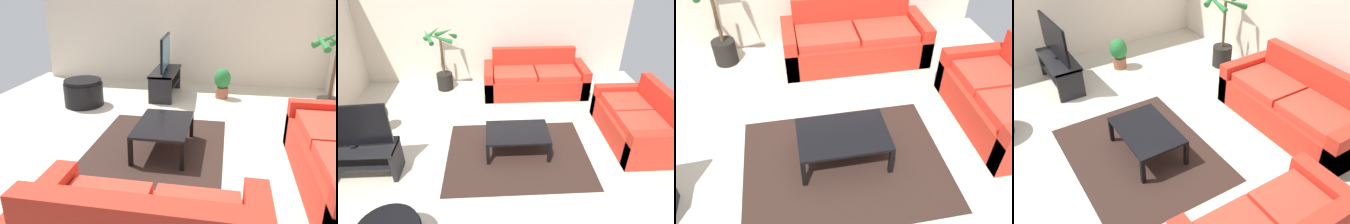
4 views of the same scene
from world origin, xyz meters
TOP-DOWN VIEW (x-y plane):
  - ground_plane at (0.00, 0.00)m, footprint 6.60×6.60m
  - wall_back at (0.00, 3.00)m, footprint 6.00×0.06m
  - couch_main at (0.84, 2.28)m, footprint 2.16×0.90m
  - tv_stand at (-1.99, -0.14)m, footprint 1.10×0.45m
  - tv at (-1.99, -0.13)m, footprint 1.07×0.11m
  - coffee_table at (0.28, 0.27)m, footprint 0.97×0.65m
  - area_rug at (0.28, 0.17)m, footprint 2.20×1.70m
  - potted_palm at (-1.14, 2.54)m, footprint 0.71×0.70m
  - potted_plant_small at (-2.03, 0.93)m, footprint 0.30×0.30m

SIDE VIEW (x-z plane):
  - ground_plane at x=0.00m, z-range 0.00..0.00m
  - area_rug at x=0.28m, z-range 0.00..0.01m
  - couch_main at x=0.84m, z-range -0.15..0.75m
  - potted_plant_small at x=-2.03m, z-range 0.03..0.58m
  - tv_stand at x=-1.99m, z-range 0.07..0.57m
  - coffee_table at x=0.28m, z-range 0.14..0.51m
  - potted_palm at x=-1.14m, z-range -0.13..1.23m
  - tv at x=-1.99m, z-range 0.51..1.15m
  - wall_back at x=0.00m, z-range 0.00..2.70m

